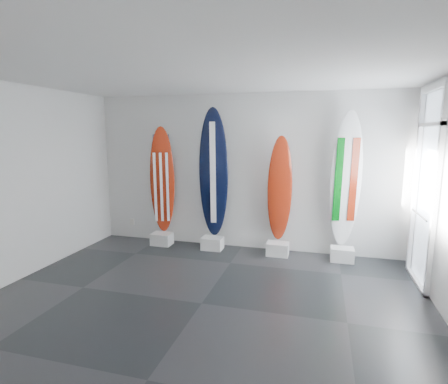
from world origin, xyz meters
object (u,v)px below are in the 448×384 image
(surfboard_usa, at_px, (162,180))
(surfboard_italy, at_px, (346,180))
(surfboard_swiss, at_px, (280,190))
(surfboard_navy, at_px, (214,173))

(surfboard_usa, bearing_deg, surfboard_italy, -20.54)
(surfboard_usa, xyz_separation_m, surfboard_swiss, (2.36, 0.00, -0.09))
(surfboard_usa, height_order, surfboard_italy, surfboard_italy)
(surfboard_usa, distance_m, surfboard_navy, 1.09)
(surfboard_swiss, bearing_deg, surfboard_usa, 169.23)
(surfboard_italy, bearing_deg, surfboard_swiss, 166.97)
(surfboard_usa, distance_m, surfboard_italy, 3.50)
(surfboard_usa, distance_m, surfboard_swiss, 2.36)
(surfboard_italy, bearing_deg, surfboard_navy, 166.97)
(surfboard_italy, bearing_deg, surfboard_usa, 166.97)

